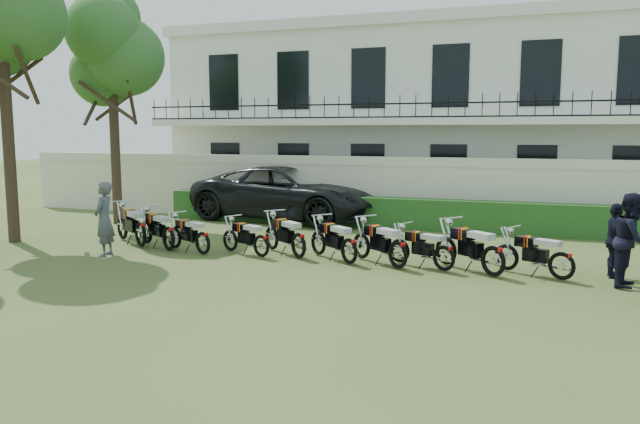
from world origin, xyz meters
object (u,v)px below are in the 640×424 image
object	(u,v)px
inspector	(104,219)
motorcycle_9	(562,259)
motorcycle_3	(261,240)
suv	(289,193)
motorcycle_5	(349,245)
tree_west_mid	(1,2)
motorcycle_7	(444,252)
motorcycle_2	(203,238)
motorcycle_8	(493,254)
officer_5	(615,241)
tree_west_near	(112,49)
motorcycle_1	(168,233)
officer_4	(632,240)
motorcycle_0	(141,228)
motorcycle_6	(398,248)
motorcycle_4	(299,239)

from	to	relation	value
inspector	motorcycle_9	bearing A→B (deg)	81.68
motorcycle_3	suv	distance (m)	6.82
motorcycle_5	motorcycle_9	world-z (taller)	motorcycle_5
tree_west_mid	motorcycle_7	world-z (taller)	tree_west_mid
motorcycle_2	motorcycle_7	world-z (taller)	motorcycle_2
motorcycle_8	motorcycle_9	bearing A→B (deg)	-45.05
suv	officer_5	xyz separation A→B (m)	(10.06, -5.84, -0.15)
tree_west_near	suv	size ratio (longest dim) A/B	1.14
motorcycle_7	motorcycle_1	bearing A→B (deg)	115.11
tree_west_mid	officer_4	world-z (taller)	tree_west_mid
motorcycle_2	motorcycle_7	distance (m)	6.09
motorcycle_0	motorcycle_8	size ratio (longest dim) A/B	1.05
motorcycle_2	officer_4	size ratio (longest dim) A/B	0.90
motorcycle_5	officer_4	size ratio (longest dim) A/B	0.84
motorcycle_0	motorcycle_5	world-z (taller)	motorcycle_0
motorcycle_3	inspector	size ratio (longest dim) A/B	0.88
tree_west_near	motorcycle_5	size ratio (longest dim) A/B	4.89
officer_4	motorcycle_9	bearing A→B (deg)	102.46
motorcycle_6	officer_5	world-z (taller)	officer_5
motorcycle_7	officer_4	xyz separation A→B (m)	(3.79, -0.06, 0.50)
motorcycle_6	officer_4	world-z (taller)	officer_4
motorcycle_6	officer_4	bearing A→B (deg)	-52.08
tree_west_mid	motorcycle_0	bearing A→B (deg)	6.48
motorcycle_8	suv	xyz separation A→B (m)	(-7.61, 6.74, 0.43)
motorcycle_0	motorcycle_8	world-z (taller)	motorcycle_0
motorcycle_6	motorcycle_7	size ratio (longest dim) A/B	0.98
motorcycle_6	suv	world-z (taller)	suv
motorcycle_0	motorcycle_6	world-z (taller)	motorcycle_0
officer_5	motorcycle_1	bearing A→B (deg)	91.44
motorcycle_6	motorcycle_8	xyz separation A→B (m)	(2.12, -0.08, 0.03)
tree_west_near	motorcycle_6	bearing A→B (deg)	-19.86
motorcycle_3	motorcycle_8	world-z (taller)	motorcycle_8
motorcycle_2	inspector	size ratio (longest dim) A/B	0.92
tree_west_near	inspector	size ratio (longest dim) A/B	4.16
motorcycle_3	officer_5	distance (m)	8.12
tree_west_near	motorcycle_6	distance (m)	12.53
motorcycle_0	officer_5	size ratio (longest dim) A/B	1.13
motorcycle_4	motorcycle_5	xyz separation A→B (m)	(1.38, -0.24, -0.01)
motorcycle_1	motorcycle_6	bearing A→B (deg)	-59.88
motorcycle_4	tree_west_near	bearing A→B (deg)	103.37
tree_west_near	motorcycle_9	world-z (taller)	tree_west_near
suv	motorcycle_0	bearing A→B (deg)	172.02
motorcycle_3	officer_5	bearing A→B (deg)	-62.69
motorcycle_2	motorcycle_8	distance (m)	7.18
tree_west_near	inspector	xyz separation A→B (m)	(3.27, -4.79, -4.94)
motorcycle_4	motorcycle_5	size ratio (longest dim) A/B	1.02
motorcycle_2	officer_4	distance (m)	9.89
motorcycle_9	officer_4	world-z (taller)	officer_4
motorcycle_0	motorcycle_4	world-z (taller)	motorcycle_0
motorcycle_2	motorcycle_3	bearing A→B (deg)	-58.82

